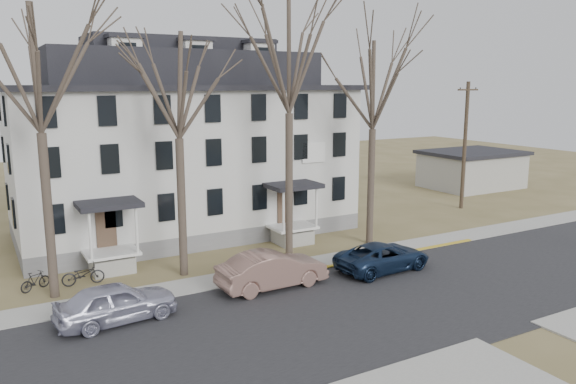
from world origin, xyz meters
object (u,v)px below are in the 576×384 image
tree_mid_left (177,78)px  bicycle_left (83,275)px  car_navy (383,257)px  boarding_house (184,148)px  tree_mid_right (374,79)px  bicycle_right (35,282)px  utility_pole_far (465,144)px  car_tan (272,270)px  tree_far_left (35,58)px  car_silver (116,303)px  tree_center (289,49)px

tree_mid_left → bicycle_left: bearing=169.7°
car_navy → boarding_house: bearing=22.1°
tree_mid_right → bicycle_right: (-18.16, 1.16, -9.16)m
tree_mid_right → boarding_house: bearing=136.2°
utility_pole_far → car_tan: bearing=-158.7°
tree_mid_left → car_tan: (2.94, -3.83, -8.75)m
tree_far_left → car_silver: size_ratio=2.91×
boarding_house → tree_far_left: bearing=-137.8°
tree_mid_left → bicycle_right: tree_mid_left is taller
bicycle_right → bicycle_left: bearing=-127.7°
tree_far_left → utility_pole_far: bearing=8.1°
tree_far_left → tree_mid_left: (6.00, 0.00, -0.74)m
boarding_house → utility_pole_far: size_ratio=2.19×
car_navy → utility_pole_far: bearing=-62.7°
boarding_house → tree_center: bearing=-69.8°
tree_center → car_silver: tree_center is taller
bicycle_right → car_tan: bearing=-146.3°
bicycle_right → tree_mid_right: bearing=-122.5°
utility_pole_far → car_tan: 22.44m
tree_mid_left → car_silver: bearing=-135.2°
boarding_house → car_silver: 15.01m
car_tan → bicycle_right: 10.82m
utility_pole_far → car_navy: (-14.54, -8.60, -4.20)m
tree_center → car_tan: (-3.06, -3.83, -10.23)m
tree_far_left → tree_mid_right: bearing=0.0°
tree_far_left → car_silver: tree_far_left is taller
tree_far_left → tree_center: 12.02m
utility_pole_far → car_tan: utility_pole_far is taller
tree_mid_left → bicycle_left: tree_mid_left is taller
bicycle_left → tree_mid_right: bearing=-88.2°
tree_mid_right → bicycle_right: 20.37m
boarding_house → tree_mid_right: size_ratio=1.63×
tree_mid_left → utility_pole_far: size_ratio=1.34×
utility_pole_far → car_silver: bearing=-163.2°
tree_mid_right → car_silver: bearing=-165.1°
tree_center → car_tan: bearing=-128.7°
car_silver → bicycle_right: (-2.45, 5.35, -0.36)m
tree_center → bicycle_left: (-10.63, 0.84, -10.58)m
tree_mid_left → boarding_house: bearing=69.8°
tree_far_left → car_navy: 18.33m
car_silver → boarding_house: bearing=-35.9°
tree_center → tree_far_left: bearing=180.0°
utility_pole_far → car_tan: size_ratio=1.84×
bicycle_right → boarding_house: bearing=-83.0°
tree_far_left → car_navy: (14.96, -4.40, -9.64)m
tree_far_left → bicycle_left: tree_far_left is taller
car_tan → bicycle_left: 8.89m
tree_mid_right → car_tan: bearing=-155.9°
tree_mid_right → car_silver: tree_mid_right is taller
car_silver → bicycle_right: bearing=19.0°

